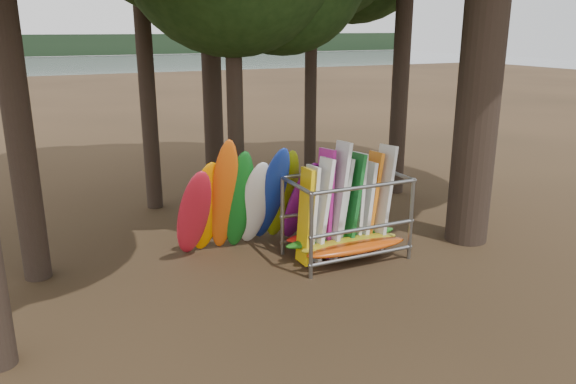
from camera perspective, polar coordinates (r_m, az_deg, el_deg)
name	(u,v)px	position (r m, az deg, el deg)	size (l,w,h in m)	color
ground	(324,266)	(13.06, 3.71, -7.48)	(120.00, 120.00, 0.00)	#47331E
lake	(79,75)	(70.90, -20.45, 11.10)	(160.00, 160.00, 0.00)	gray
far_shore	(54,45)	(120.65, -22.70, 13.60)	(160.00, 4.00, 4.00)	black
kayak_row	(254,202)	(13.52, -3.43, -0.98)	(3.90, 2.01, 3.08)	red
storage_rack	(346,219)	(13.29, 5.87, -2.73)	(2.98, 1.60, 2.80)	gray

